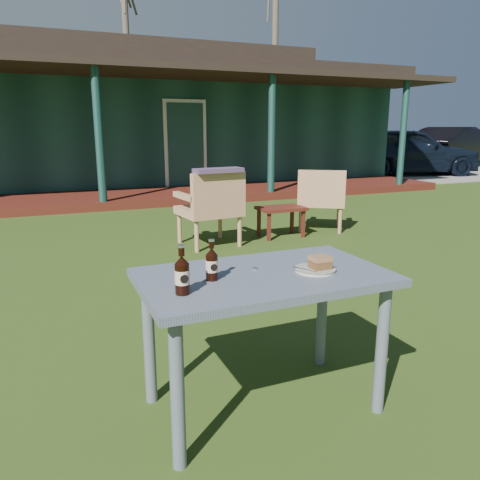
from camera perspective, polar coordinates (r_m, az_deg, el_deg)
name	(u,v)px	position (r m, az deg, el deg)	size (l,w,h in m)	color
ground	(179,302)	(3.93, -7.47, -7.56)	(80.00, 80.00, 0.00)	#334916
pavilion	(77,120)	(12.97, -19.31, 13.67)	(15.80, 8.30, 3.45)	#163A34
gravel_strip	(417,171)	(16.68, 20.73, 7.85)	(9.00, 6.00, 0.02)	gray
tree_mid	(127,49)	(22.65, -13.62, 21.65)	(0.28, 0.28, 9.50)	brown
tree_right	(275,36)	(23.41, 4.31, 23.55)	(0.28, 0.28, 11.00)	brown
car_near	(406,151)	(15.21, 19.59, 10.16)	(1.70, 4.23, 1.44)	black
car_far	(454,147)	(19.05, 24.60, 10.25)	(1.52, 4.37, 1.44)	black
cafe_table	(264,293)	(2.31, 2.92, -6.47)	(1.20, 0.70, 0.72)	#555C6B
plate	(315,269)	(2.34, 9.14, -3.54)	(0.20, 0.20, 0.01)	silver
cake_slice	(320,262)	(2.33, 9.74, -2.67)	(0.09, 0.09, 0.06)	brown
fork	(305,270)	(2.29, 7.90, -3.62)	(0.01, 0.14, 0.00)	silver
cola_bottle_near	(212,264)	(2.16, -3.46, -2.92)	(0.06, 0.06, 0.19)	black
cola_bottle_far	(182,275)	(1.99, -7.07, -4.21)	(0.06, 0.07, 0.21)	black
bottle_cap	(255,269)	(2.33, 1.82, -3.52)	(0.03, 0.03, 0.01)	silver
armchair_left	(212,205)	(5.62, -3.44, 4.33)	(0.74, 0.70, 0.91)	tan
armchair_right	(321,196)	(6.61, 9.85, 5.27)	(0.85, 0.84, 0.86)	tan
floral_throw	(218,170)	(5.41, -2.65, 8.49)	(0.57, 0.20, 0.05)	#563D61
side_table	(281,211)	(6.16, 5.03, 3.51)	(0.60, 0.40, 0.40)	#501C13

